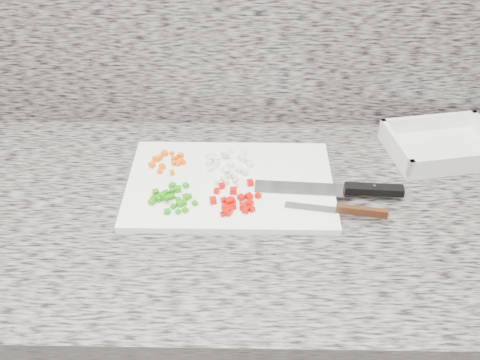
# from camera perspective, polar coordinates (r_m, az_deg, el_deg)

# --- Properties ---
(cabinet) EXTENTS (3.92, 0.62, 0.86)m
(cabinet) POSITION_cam_1_polar(r_m,az_deg,el_deg) (1.39, -3.86, -17.27)
(cabinet) COLOR white
(cabinet) RESTS_ON ground
(countertop) EXTENTS (3.96, 0.64, 0.04)m
(countertop) POSITION_cam_1_polar(r_m,az_deg,el_deg) (1.05, -4.89, -3.40)
(countertop) COLOR slate
(countertop) RESTS_ON cabinet
(cutting_board) EXTENTS (0.41, 0.27, 0.01)m
(cutting_board) POSITION_cam_1_polar(r_m,az_deg,el_deg) (1.07, -1.05, -0.44)
(cutting_board) COLOR white
(cutting_board) RESTS_ON countertop
(carrot_pile) EXTENTS (0.08, 0.08, 0.01)m
(carrot_pile) POSITION_cam_1_polar(r_m,az_deg,el_deg) (1.12, -7.77, 2.03)
(carrot_pile) COLOR #F45C05
(carrot_pile) RESTS_ON cutting_board
(onion_pile) EXTENTS (0.10, 0.09, 0.02)m
(onion_pile) POSITION_cam_1_polar(r_m,az_deg,el_deg) (1.11, -1.23, 2.08)
(onion_pile) COLOR silver
(onion_pile) RESTS_ON cutting_board
(green_pepper_pile) EXTENTS (0.10, 0.09, 0.02)m
(green_pepper_pile) POSITION_cam_1_polar(r_m,az_deg,el_deg) (1.03, -7.31, -1.88)
(green_pepper_pile) COLOR #27880C
(green_pepper_pile) RESTS_ON cutting_board
(red_pepper_pile) EXTENTS (0.10, 0.10, 0.02)m
(red_pepper_pile) POSITION_cam_1_polar(r_m,az_deg,el_deg) (1.01, -0.60, -2.25)
(red_pepper_pile) COLOR #C60C02
(red_pepper_pile) RESTS_ON cutting_board
(garlic_pile) EXTENTS (0.05, 0.05, 0.01)m
(garlic_pile) POSITION_cam_1_polar(r_m,az_deg,el_deg) (1.06, -1.36, -0.06)
(garlic_pile) COLOR beige
(garlic_pile) RESTS_ON cutting_board
(chef_knife) EXTENTS (0.29, 0.05, 0.02)m
(chef_knife) POSITION_cam_1_polar(r_m,az_deg,el_deg) (1.06, 11.45, -0.97)
(chef_knife) COLOR silver
(chef_knife) RESTS_ON cutting_board
(paring_knife) EXTENTS (0.19, 0.04, 0.02)m
(paring_knife) POSITION_cam_1_polar(r_m,az_deg,el_deg) (1.01, 11.49, -3.19)
(paring_knife) COLOR silver
(paring_knife) RESTS_ON cutting_board
(tray) EXTENTS (0.25, 0.20, 0.05)m
(tray) POSITION_cam_1_polar(r_m,az_deg,el_deg) (1.24, 20.75, 3.34)
(tray) COLOR white
(tray) RESTS_ON countertop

